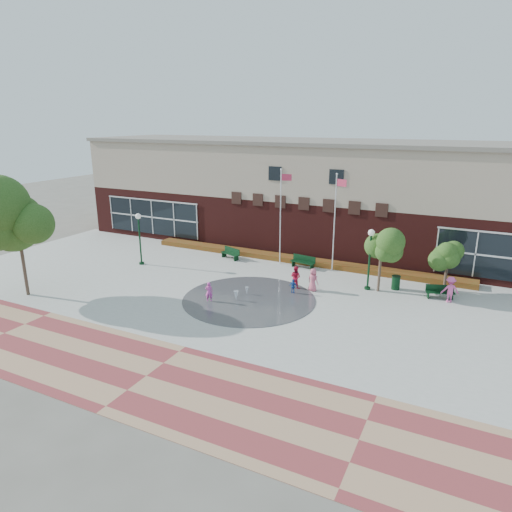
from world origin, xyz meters
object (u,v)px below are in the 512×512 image
at_px(flagpole_left, 281,212).
at_px(bench_left, 230,255).
at_px(tree_big_left, 15,211).
at_px(child_splash, 209,292).
at_px(trash_can, 396,283).
at_px(flagpole_right, 335,217).

distance_m(flagpole_left, bench_left, 5.68).
bearing_deg(flagpole_left, tree_big_left, -144.24).
height_order(tree_big_left, child_splash, tree_big_left).
relative_size(tree_big_left, child_splash, 6.04).
height_order(flagpole_left, tree_big_left, tree_big_left).
xyz_separation_m(trash_can, tree_big_left, (-21.19, -11.53, 5.06)).
distance_m(flagpole_right, trash_can, 6.43).
distance_m(bench_left, tree_big_left, 15.85).
xyz_separation_m(bench_left, tree_big_left, (-7.89, -12.70, 5.25)).
xyz_separation_m(flagpole_left, trash_can, (9.15, -1.81, -3.64)).
bearing_deg(flagpole_left, child_splash, -107.82).
relative_size(trash_can, child_splash, 0.75).
bearing_deg(bench_left, flagpole_left, 29.07).
xyz_separation_m(flagpole_left, bench_left, (-4.15, -0.64, -3.83)).
xyz_separation_m(bench_left, child_splash, (3.25, -8.46, 0.35)).
bearing_deg(tree_big_left, trash_can, 28.55).
height_order(flagpole_right, child_splash, flagpole_right).
bearing_deg(tree_big_left, bench_left, 58.14).
height_order(flagpole_left, child_splash, flagpole_left).
height_order(flagpole_right, tree_big_left, tree_big_left).
height_order(trash_can, tree_big_left, tree_big_left).
bearing_deg(flagpole_left, trash_can, -23.34).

